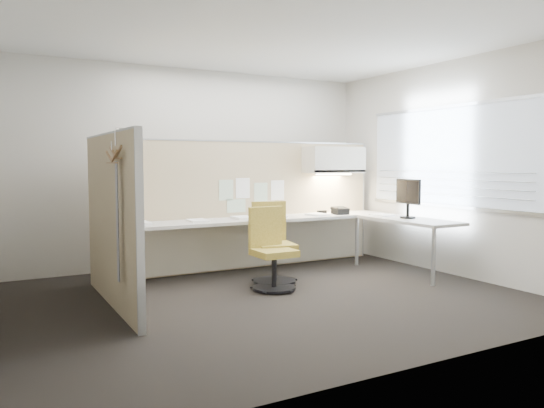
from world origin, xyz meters
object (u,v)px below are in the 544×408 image
monitor (408,196)px  phone (340,211)px  chair_left (271,252)px  chair_right (273,246)px  desk (286,227)px

monitor → phone: bearing=33.4°
chair_left → monitor: size_ratio=1.81×
chair_right → monitor: (1.85, -0.37, 0.57)m
phone → monitor: bearing=-61.0°
phone → desk: bearing=-175.6°
desk → monitor: bearing=-32.2°
monitor → desk: bearing=64.5°
monitor → phone: size_ratio=2.41×
desk → chair_right: bearing=-134.1°
chair_right → desk: bearing=56.1°
desk → monitor: size_ratio=7.72×
monitor → chair_left: bearing=94.8°
chair_left → phone: chair_left is taller
desk → chair_left: size_ratio=4.26×
desk → phone: bearing=2.1°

